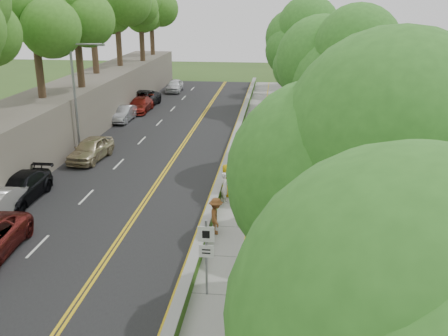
% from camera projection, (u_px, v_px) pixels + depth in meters
% --- Properties ---
extents(ground, '(140.00, 140.00, 0.00)m').
position_uv_depth(ground, '(193.00, 256.00, 22.07)').
color(ground, '#33511E').
rests_on(ground, ground).
extents(road, '(11.20, 66.00, 0.04)m').
position_uv_depth(road, '(155.00, 152.00, 36.73)').
color(road, black).
rests_on(road, ground).
extents(sidewalk, '(4.20, 66.00, 0.05)m').
position_uv_depth(sidewalk, '(263.00, 156.00, 35.90)').
color(sidewalk, gray).
rests_on(sidewalk, ground).
extents(jersey_barrier, '(0.42, 66.00, 0.60)m').
position_uv_depth(jersey_barrier, '(231.00, 151.00, 36.05)').
color(jersey_barrier, '#62E214').
rests_on(jersey_barrier, ground).
extents(rock_embankment, '(5.00, 66.00, 4.00)m').
position_uv_depth(rock_embankment, '(47.00, 123.00, 36.93)').
color(rock_embankment, '#595147').
rests_on(rock_embankment, ground).
extents(chainlink_fence, '(0.04, 66.00, 2.00)m').
position_uv_depth(chainlink_fence, '(293.00, 144.00, 35.37)').
color(chainlink_fence, slate).
rests_on(chainlink_fence, ground).
extents(trees_embankment, '(6.40, 66.00, 13.00)m').
position_uv_depth(trees_embankment, '(39.00, 3.00, 34.12)').
color(trees_embankment, '#458826').
rests_on(trees_embankment, rock_embankment).
extents(trees_fenceside, '(7.00, 66.00, 14.00)m').
position_uv_depth(trees_fenceside, '(332.00, 58.00, 33.19)').
color(trees_fenceside, '#3D892B').
rests_on(trees_fenceside, ground).
extents(streetlight, '(2.52, 0.22, 8.00)m').
position_uv_depth(streetlight, '(78.00, 91.00, 34.82)').
color(streetlight, gray).
rests_on(streetlight, ground).
extents(signpost, '(0.62, 0.09, 3.10)m').
position_uv_depth(signpost, '(206.00, 250.00, 18.49)').
color(signpost, gray).
rests_on(signpost, sidewalk).
extents(construction_barrel, '(0.55, 0.55, 0.90)m').
position_uv_depth(construction_barrel, '(287.00, 146.00, 36.51)').
color(construction_barrel, '#CD6C0E').
rests_on(construction_barrel, sidewalk).
extents(concrete_block, '(1.21, 0.94, 0.78)m').
position_uv_depth(concrete_block, '(292.00, 271.00, 19.96)').
color(concrete_block, gray).
rests_on(concrete_block, sidewalk).
extents(car_3, '(2.12, 5.14, 1.49)m').
position_uv_depth(car_3, '(20.00, 188.00, 27.66)').
color(car_3, black).
rests_on(car_3, road).
extents(car_4, '(2.31, 4.78, 1.57)m').
position_uv_depth(car_4, '(91.00, 149.00, 34.71)').
color(car_4, tan).
rests_on(car_4, road).
extents(car_5, '(1.52, 4.24, 1.39)m').
position_uv_depth(car_5, '(123.00, 114.00, 45.73)').
color(car_5, '#9B9CA2').
rests_on(car_5, road).
extents(car_6, '(3.17, 6.17, 1.66)m').
position_uv_depth(car_6, '(141.00, 99.00, 51.55)').
color(car_6, black).
rests_on(car_6, road).
extents(car_7, '(2.00, 4.87, 1.41)m').
position_uv_depth(car_7, '(140.00, 105.00, 49.51)').
color(car_7, maroon).
rests_on(car_7, road).
extents(car_8, '(1.90, 4.40, 1.48)m').
position_uv_depth(car_8, '(175.00, 86.00, 60.10)').
color(car_8, silver).
rests_on(car_8, road).
extents(painter_0, '(0.80, 1.04, 1.89)m').
position_uv_depth(painter_0, '(227.00, 180.00, 28.32)').
color(painter_0, '#E7B40F').
rests_on(painter_0, sidewalk).
extents(painter_1, '(0.55, 0.71, 1.74)m').
position_uv_depth(painter_1, '(225.00, 187.00, 27.45)').
color(painter_1, silver).
rests_on(painter_1, sidewalk).
extents(painter_2, '(0.89, 1.01, 1.74)m').
position_uv_depth(painter_2, '(242.00, 168.00, 30.61)').
color(painter_2, black).
rests_on(painter_2, sidewalk).
extents(painter_3, '(0.90, 1.28, 1.81)m').
position_uv_depth(painter_3, '(216.00, 216.00, 23.76)').
color(painter_3, brown).
rests_on(painter_3, sidewalk).
extents(person_far, '(1.04, 0.63, 1.66)m').
position_uv_depth(person_far, '(270.00, 121.00, 42.46)').
color(person_far, black).
rests_on(person_far, sidewalk).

